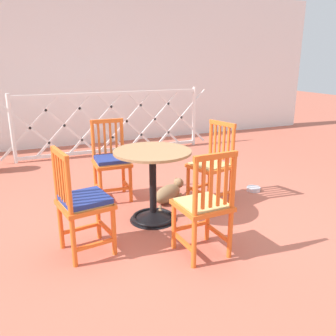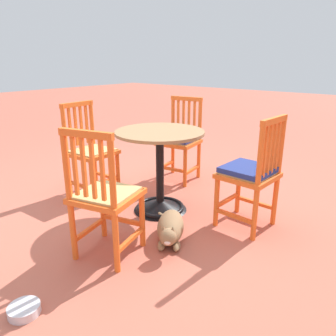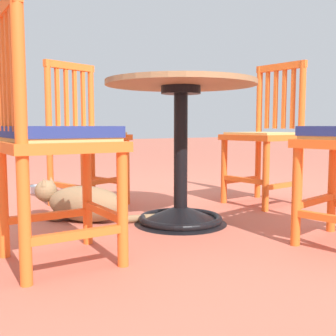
{
  "view_description": "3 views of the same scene",
  "coord_description": "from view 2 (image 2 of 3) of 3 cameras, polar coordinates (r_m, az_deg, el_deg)",
  "views": [
    {
      "loc": [
        -1.3,
        -2.87,
        1.58
      ],
      "look_at": [
        0.04,
        0.2,
        0.54
      ],
      "focal_mm": 37.93,
      "sensor_mm": 36.0,
      "label": 1
    },
    {
      "loc": [
        1.94,
        2.0,
        1.3
      ],
      "look_at": [
        -0.16,
        0.28,
        0.4
      ],
      "focal_mm": 34.85,
      "sensor_mm": 36.0,
      "label": 2
    },
    {
      "loc": [
        -1.79,
        1.5,
        0.5
      ],
      "look_at": [
        0.07,
        0.18,
        0.27
      ],
      "focal_mm": 44.08,
      "sensor_mm": 36.0,
      "label": 3
    }
  ],
  "objects": [
    {
      "name": "ground_plane",
      "position": [
        3.07,
        -6.06,
        -6.72
      ],
      "size": [
        24.0,
        24.0,
        0.0
      ],
      "primitive_type": "plane",
      "color": "#BC604C"
    },
    {
      "name": "cafe_table",
      "position": [
        2.89,
        -1.4,
        -2.16
      ],
      "size": [
        0.76,
        0.76,
        0.73
      ],
      "color": "black",
      "rests_on": "ground_plane"
    },
    {
      "name": "orange_chair_near_fence",
      "position": [
        2.63,
        14.24,
        -1.07
      ],
      "size": [
        0.42,
        0.42,
        0.91
      ],
      "color": "orange",
      "rests_on": "ground_plane"
    },
    {
      "name": "orange_chair_facing_out",
      "position": [
        3.62,
        2.06,
        4.81
      ],
      "size": [
        0.46,
        0.46,
        0.91
      ],
      "color": "orange",
      "rests_on": "ground_plane"
    },
    {
      "name": "orange_chair_by_planter",
      "position": [
        3.3,
        -13.47,
        2.72
      ],
      "size": [
        0.42,
        0.42,
        0.91
      ],
      "color": "orange",
      "rests_on": "ground_plane"
    },
    {
      "name": "orange_chair_at_corner",
      "position": [
        2.21,
        -11.06,
        -5.02
      ],
      "size": [
        0.49,
        0.49,
        0.91
      ],
      "color": "orange",
      "rests_on": "ground_plane"
    },
    {
      "name": "tabby_cat",
      "position": [
        2.48,
        0.36,
        -10.58
      ],
      "size": [
        0.53,
        0.58,
        0.23
      ],
      "color": "#8E704C",
      "rests_on": "ground_plane"
    },
    {
      "name": "pet_water_bowl",
      "position": [
        2.06,
        -23.86,
        -21.74
      ],
      "size": [
        0.17,
        0.17,
        0.05
      ],
      "primitive_type": "cylinder",
      "color": "silver",
      "rests_on": "ground_plane"
    }
  ]
}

